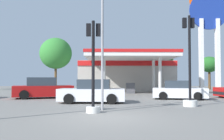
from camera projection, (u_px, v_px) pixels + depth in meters
The scene contains 13 objects.
ground_plane at pixel (107, 117), 9.85m from camera, with size 90.00×90.00×0.00m, color slate.
gas_station at pixel (126, 74), 32.15m from camera, with size 11.95×12.77×4.34m.
station_pole_sign at pixel (209, 20), 27.94m from camera, with size 4.36×0.56×12.69m.
car_0 at pixel (179, 91), 18.73m from camera, with size 4.16×2.42×1.40m.
car_2 at pixel (43, 89), 19.79m from camera, with size 4.92×3.14×1.64m.
car_3 at pixel (92, 92), 15.86m from camera, with size 4.26×2.10×1.49m.
traffic_signal_1 at pixel (190, 76), 13.90m from camera, with size 0.77×0.77×5.05m.
traffic_signal_2 at pixel (93, 73), 11.27m from camera, with size 0.65×0.66×4.13m.
tree_1 at pixel (56, 53), 36.30m from camera, with size 4.61×4.61×7.48m.
tree_2 at pixel (103, 61), 36.11m from camera, with size 3.18×3.18×5.57m.
tree_3 at pixel (163, 60), 38.36m from camera, with size 3.06×3.06×6.17m.
tree_4 at pixel (209, 65), 36.78m from camera, with size 2.84×2.84×4.82m.
corner_streetlamp at pixel (102, 26), 12.15m from camera, with size 0.24×1.48×6.76m.
Camera 1 is at (0.00, -9.91, 1.50)m, focal length 40.22 mm.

